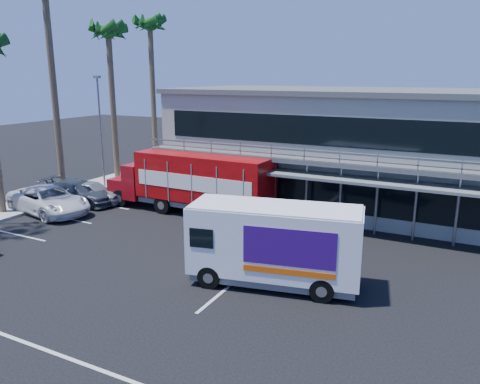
% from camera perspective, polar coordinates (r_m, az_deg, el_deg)
% --- Properties ---
extents(ground, '(120.00, 120.00, 0.00)m').
position_cam_1_polar(ground, '(19.58, -7.22, -10.70)').
color(ground, black).
rests_on(ground, ground).
extents(building, '(22.40, 12.00, 7.30)m').
position_cam_1_polar(building, '(30.72, 13.29, 5.31)').
color(building, gray).
rests_on(building, ground).
extents(curb_strip, '(3.00, 32.00, 0.16)m').
position_cam_1_polar(curb_strip, '(33.50, -22.95, -0.98)').
color(curb_strip, '#A5A399').
rests_on(curb_strip, ground).
extents(palm_e, '(2.80, 2.80, 12.25)m').
position_cam_1_polar(palm_e, '(37.21, -15.71, 17.35)').
color(palm_e, brown).
rests_on(palm_e, ground).
extents(palm_f, '(2.80, 2.80, 13.25)m').
position_cam_1_polar(palm_f, '(41.75, -10.88, 18.45)').
color(palm_f, brown).
rests_on(palm_f, ground).
extents(light_pole_far, '(0.50, 0.25, 8.09)m').
position_cam_1_polar(light_pole_far, '(35.52, -16.64, 7.63)').
color(light_pole_far, gray).
rests_on(light_pole_far, ground).
extents(red_truck, '(10.90, 2.86, 3.65)m').
position_cam_1_polar(red_truck, '(28.18, -5.67, 1.43)').
color(red_truck, maroon).
rests_on(red_truck, ground).
extents(white_van, '(7.01, 3.58, 3.27)m').
position_cam_1_polar(white_van, '(18.53, 4.20, -6.28)').
color(white_van, white).
rests_on(white_van, ground).
extents(parked_car_c, '(6.27, 3.77, 1.63)m').
position_cam_1_polar(parked_car_c, '(30.47, -22.30, -0.92)').
color(parked_car_c, white).
rests_on(parked_car_c, ground).
extents(parked_car_d, '(5.46, 2.48, 1.55)m').
position_cam_1_polar(parked_car_d, '(32.01, -19.11, -0.01)').
color(parked_car_d, '#333B45').
rests_on(parked_car_d, ground).
extents(parked_car_e, '(4.78, 2.88, 1.52)m').
position_cam_1_polar(parked_car_e, '(31.86, -17.77, 0.00)').
color(parked_car_e, gray).
rests_on(parked_car_e, ground).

